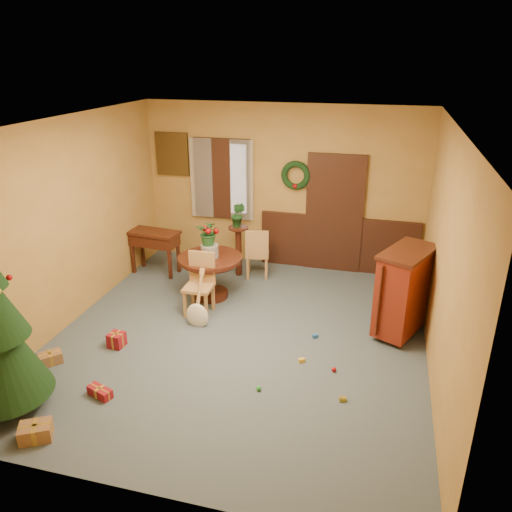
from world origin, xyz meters
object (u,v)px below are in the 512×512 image
(chair_near, at_px, (200,281))
(writing_desk, at_px, (155,242))
(dining_table, at_px, (210,269))
(sideboard, at_px, (404,290))

(chair_near, relative_size, writing_desk, 1.03)
(chair_near, distance_m, writing_desk, 1.74)
(dining_table, xyz_separation_m, writing_desk, (-1.27, 0.66, 0.10))
(writing_desk, xyz_separation_m, sideboard, (4.21, -1.05, 0.09))
(dining_table, distance_m, writing_desk, 1.44)
(chair_near, distance_m, sideboard, 2.93)
(sideboard, bearing_deg, writing_desk, 166.04)
(dining_table, bearing_deg, writing_desk, 152.44)
(writing_desk, bearing_deg, sideboard, -13.96)
(chair_near, bearing_deg, dining_table, 91.85)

